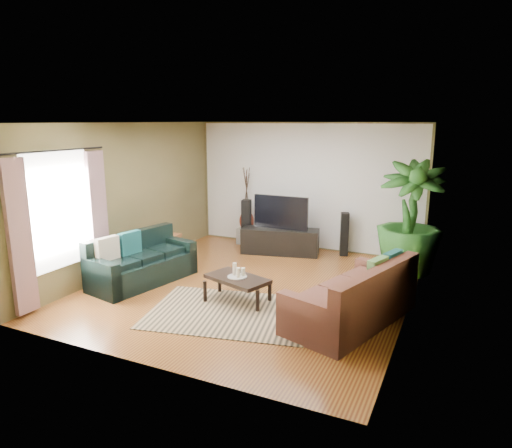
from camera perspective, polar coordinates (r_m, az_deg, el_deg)
The scene contains 28 objects.
floor at distance 7.72m, azimuth -0.63°, elevation -7.92°, with size 5.50×5.50×0.00m, color #945F26.
ceiling at distance 7.22m, azimuth -0.69°, elevation 12.55°, with size 5.50×5.50×0.00m, color white.
wall_back at distance 9.87m, azimuth 6.28°, elevation 4.69°, with size 5.00×5.00×0.00m, color brown.
wall_front at distance 5.08m, azimuth -14.22°, elevation -3.41°, with size 5.00×5.00×0.00m, color brown.
wall_left at distance 8.71m, azimuth -15.68°, elevation 3.20°, with size 5.50×5.50×0.00m, color brown.
wall_right at distance 6.68m, azimuth 19.06°, elevation 0.15°, with size 5.50×5.50×0.00m, color brown.
backwall_panel at distance 9.86m, azimuth 6.26°, elevation 4.68°, with size 4.90×4.90×0.00m, color white.
window_pane at distance 7.57m, azimuth -23.43°, elevation 1.60°, with size 1.80×1.80×0.00m, color white.
curtain_near at distance 7.12m, azimuth -27.45°, elevation -1.52°, with size 0.08×0.35×2.20m, color gray.
curtain_far at distance 8.08m, azimuth -19.11°, elevation 0.81°, with size 0.08×0.35×2.20m, color gray.
curtain_rod at distance 7.42m, azimuth -23.79°, elevation 8.40°, with size 0.03×0.03×1.90m, color black.
sofa_left at distance 8.05m, azimuth -13.99°, elevation -4.23°, with size 1.85×0.79×0.85m, color black.
sofa_right at distance 6.49m, azimuth 11.86°, elevation -8.32°, with size 2.12×0.95×0.85m, color brown.
area_rug at distance 6.77m, azimuth -3.22°, elevation -10.96°, with size 2.33×1.65×0.01m, color tan.
coffee_table at distance 7.09m, azimuth -2.34°, elevation -8.14°, with size 0.97×0.53×0.40m, color black.
candle_tray at distance 7.02m, azimuth -2.35°, elevation -6.58°, with size 0.30×0.30×0.01m, color #9A9994.
candle_tall at distance 7.04m, azimuth -2.69°, elevation -5.64°, with size 0.06×0.06×0.19m, color beige.
candle_mid at distance 6.94m, azimuth -2.22°, elevation -6.09°, with size 0.06×0.06×0.15m, color white.
candle_short at distance 7.02m, azimuth -1.62°, elevation -5.99°, with size 0.06×0.06×0.12m, color white.
tv_stand at distance 9.55m, azimuth 3.03°, elevation -2.17°, with size 1.60×0.48×0.53m, color black.
television at distance 9.43m, azimuth 3.12°, elevation 1.46°, with size 1.17×0.06×0.69m, color black.
speaker_left at distance 10.10m, azimuth -1.21°, elevation 0.14°, with size 0.19×0.21×1.03m, color black.
speaker_right at distance 9.55m, azimuth 10.99°, elevation -1.26°, with size 0.16×0.18×0.90m, color black.
potted_plant at distance 8.66m, azimuth 18.68°, elevation 0.78°, with size 1.15×1.15×2.06m, color #20531B.
plant_pot at distance 8.88m, azimuth 18.27°, elevation -4.78°, with size 0.38×0.38×0.30m, color black.
pedestal at distance 10.36m, azimuth -1.17°, elevation -1.46°, with size 0.36×0.36×0.36m, color gray.
vase at distance 10.28m, azimuth -1.18°, elevation 0.39°, with size 0.33×0.33×0.46m, color maroon.
side_table at distance 9.37m, azimuth -11.13°, elevation -2.81°, with size 0.47×0.47×0.50m, color #975531.
Camera 1 is at (3.12, -6.51, 2.74)m, focal length 32.00 mm.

